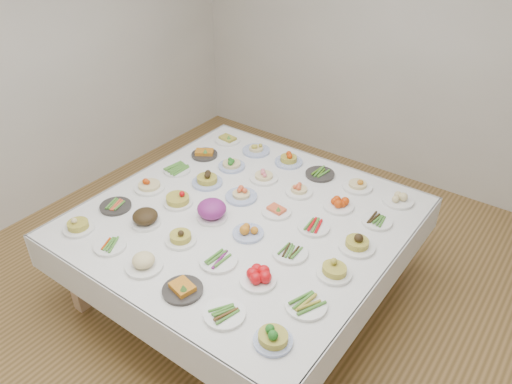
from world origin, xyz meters
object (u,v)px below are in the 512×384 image
Objects in this scene: display_table at (244,223)px; dish_18 at (177,169)px; dish_35 at (398,197)px; dish_0 at (78,224)px.

dish_18 reaches higher than display_table.
dish_18 is at bearing -158.14° from dish_35.
dish_0 reaches higher than dish_18.
dish_0 is (-0.84, -0.82, 0.12)m from display_table.
display_table is at bearing 44.53° from dish_0.
dish_0 is 2.36m from dish_35.
dish_18 is (0.00, 0.99, -0.03)m from dish_0.
dish_18 is (-0.84, 0.17, 0.09)m from display_table.
dish_0 is at bearing -90.05° from dish_18.
dish_0 is at bearing -135.21° from dish_35.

